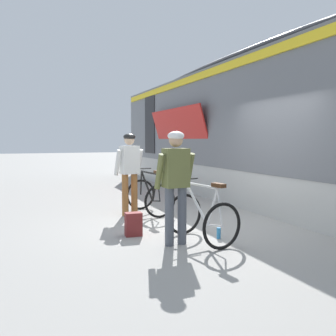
# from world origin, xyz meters

# --- Properties ---
(ground_plane) EXTENTS (80.00, 80.00, 0.00)m
(ground_plane) POSITION_xyz_m (0.00, 0.00, 0.00)
(ground_plane) COLOR #A09E99
(train_car) EXTENTS (3.27, 17.48, 3.88)m
(train_car) POSITION_xyz_m (2.89, 1.47, 1.97)
(train_car) COLOR slate
(train_car) RESTS_ON ground
(cyclist_near_in_olive) EXTENTS (0.62, 0.33, 1.76)m
(cyclist_near_in_olive) POSITION_xyz_m (-1.18, -0.90, 1.05)
(cyclist_near_in_olive) COLOR #4C515B
(cyclist_near_in_olive) RESTS_ON ground
(cyclist_far_in_white) EXTENTS (0.65, 0.38, 1.76)m
(cyclist_far_in_white) POSITION_xyz_m (-1.22, 1.49, 1.05)
(cyclist_far_in_white) COLOR #935B2D
(cyclist_far_in_white) RESTS_ON ground
(bicycle_near_white) EXTENTS (0.86, 1.16, 0.99)m
(bicycle_near_white) POSITION_xyz_m (-0.73, -0.91, 0.40)
(bicycle_near_white) COLOR black
(bicycle_near_white) RESTS_ON ground
(bicycle_far_black) EXTENTS (0.80, 1.13, 0.99)m
(bicycle_far_black) POSITION_xyz_m (-0.76, 1.49, 0.40)
(bicycle_far_black) COLOR black
(bicycle_far_black) RESTS_ON ground
(backpack_on_platform) EXTENTS (0.29, 0.20, 0.40)m
(backpack_on_platform) POSITION_xyz_m (-1.64, -0.16, 0.20)
(backpack_on_platform) COLOR maroon
(backpack_on_platform) RESTS_ON ground
(water_bottle_near_the_bikes) EXTENTS (0.07, 0.07, 0.18)m
(water_bottle_near_the_bikes) POSITION_xyz_m (-0.39, -0.86, 0.09)
(water_bottle_near_the_bikes) COLOR #338CCC
(water_bottle_near_the_bikes) RESTS_ON ground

